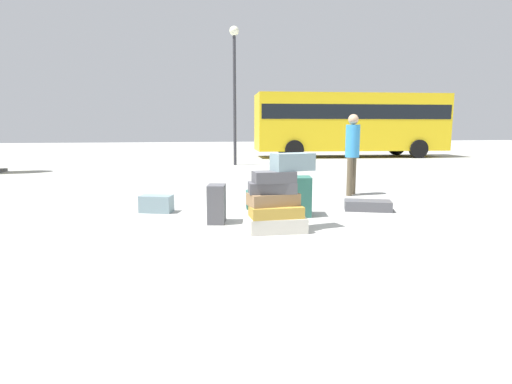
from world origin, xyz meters
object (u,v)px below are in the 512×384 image
Objects in this scene: parked_bus at (350,121)px; lamp_post at (234,74)px; suitcase_teal_left_side at (262,199)px; suitcase_charcoal_right_side at (217,204)px; person_bearded_onlooker at (352,147)px; suitcase_slate_foreground_far at (156,204)px; suitcase_charcoal_upright_blue at (368,205)px; suitcase_maroon_white_trunk at (286,196)px; suitcase_tower at (278,198)px; suitcase_teal_foreground_near at (301,196)px.

parked_bus is 7.64m from lamp_post.
parked_bus is at bearing 67.49° from suitcase_teal_left_side.
suitcase_charcoal_right_side is 0.34× the size of person_bearded_onlooker.
suitcase_slate_foreground_far is (-1.88, -0.04, -0.01)m from suitcase_teal_left_side.
suitcase_charcoal_upright_blue is at bearing -11.64° from suitcase_teal_left_side.
suitcase_charcoal_right_side reaches higher than suitcase_teal_left_side.
suitcase_maroon_white_trunk is at bearing 33.66° from suitcase_slate_foreground_far.
suitcase_charcoal_right_side is 0.06× the size of parked_bus.
suitcase_maroon_white_trunk is at bearing 52.17° from suitcase_teal_left_side.
suitcase_charcoal_upright_blue is 0.15× the size of lamp_post.
suitcase_slate_foreground_far is (-2.51, -0.67, 0.04)m from suitcase_maroon_white_trunk.
suitcase_charcoal_upright_blue is (1.79, -0.61, -0.06)m from suitcase_teal_left_side.
lamp_post reaches higher than suitcase_slate_foreground_far.
suitcase_teal_left_side is at bearing 85.33° from suitcase_tower.
parked_bus reaches higher than suitcase_charcoal_upright_blue.
suitcase_teal_foreground_near is at bearing -92.00° from lamp_post.
lamp_post is (-0.95, 9.68, 3.44)m from suitcase_charcoal_upright_blue.
person_bearded_onlooker is (4.09, 1.10, 0.89)m from suitcase_slate_foreground_far.
suitcase_teal_left_side is 0.11× the size of lamp_post.
suitcase_slate_foreground_far is at bearing 174.30° from suitcase_teal_foreground_near.
suitcase_slate_foreground_far is 0.06× the size of parked_bus.
lamp_post is (2.72, 9.11, 3.39)m from suitcase_slate_foreground_far.
suitcase_maroon_white_trunk is 0.10× the size of lamp_post.
suitcase_tower is at bearing -112.11° from suitcase_teal_foreground_near.
person_bearded_onlooker is at bearing 46.50° from suitcase_charcoal_right_side.
suitcase_slate_foreground_far is 2.50m from suitcase_teal_foreground_near.
suitcase_teal_left_side is at bearing 61.30° from suitcase_charcoal_right_side.
parked_bus reaches higher than suitcase_tower.
person_bearded_onlooker reaches higher than suitcase_teal_foreground_near.
parked_bus is at bearing -159.34° from person_bearded_onlooker.
suitcase_slate_foreground_far is 10.10m from lamp_post.
suitcase_charcoal_right_side is at bearing -115.39° from parked_bus.
suitcase_maroon_white_trunk is 1.89m from person_bearded_onlooker.
suitcase_maroon_white_trunk is 0.05× the size of parked_bus.
suitcase_charcoal_right_side is (-0.79, 0.68, -0.18)m from suitcase_tower.
suitcase_tower is 16.36m from parked_bus.
suitcase_tower is 1.85× the size of suitcase_charcoal_right_side.
parked_bus is (7.31, 12.76, 1.68)m from suitcase_teal_left_side.
suitcase_maroon_white_trunk is 2.59m from suitcase_slate_foreground_far.
suitcase_charcoal_upright_blue is (2.73, 0.46, -0.21)m from suitcase_charcoal_right_side.
suitcase_teal_foreground_near reaches higher than suitcase_charcoal_right_side.
suitcase_tower is 2.17× the size of suitcase_maroon_white_trunk.
parked_bus reaches higher than suitcase_slate_foreground_far.
suitcase_teal_left_side is at bearing 133.97° from suitcase_teal_foreground_near.
suitcase_slate_foreground_far is (-0.94, 1.03, -0.15)m from suitcase_charcoal_right_side.
suitcase_maroon_white_trunk reaches higher than suitcase_charcoal_upright_blue.
lamp_post reaches higher than person_bearded_onlooker.
suitcase_charcoal_upright_blue is 0.46× the size of person_bearded_onlooker.
suitcase_teal_left_side is at bearing -153.75° from suitcase_maroon_white_trunk.
person_bearded_onlooker is (2.36, 2.81, 0.56)m from suitcase_tower.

